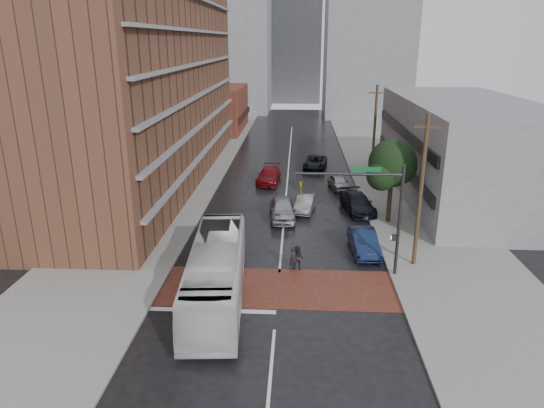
# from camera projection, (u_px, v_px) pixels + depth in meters

# --- Properties ---
(ground) EXTENTS (160.00, 160.00, 0.00)m
(ground) POSITION_uv_depth(u_px,v_px,m) (278.00, 292.00, 28.69)
(ground) COLOR black
(ground) RESTS_ON ground
(crosswalk) EXTENTS (14.00, 5.00, 0.02)m
(crosswalk) POSITION_uv_depth(u_px,v_px,m) (278.00, 288.00, 29.16)
(crosswalk) COLOR brown
(crosswalk) RESTS_ON ground
(sidewalk_west) EXTENTS (9.00, 90.00, 0.15)m
(sidewalk_west) POSITION_uv_depth(u_px,v_px,m) (182.00, 176.00, 52.90)
(sidewalk_west) COLOR gray
(sidewalk_west) RESTS_ON ground
(sidewalk_east) EXTENTS (9.00, 90.00, 0.15)m
(sidewalk_east) POSITION_uv_depth(u_px,v_px,m) (395.00, 179.00, 51.72)
(sidewalk_east) COLOR gray
(sidewalk_east) RESTS_ON ground
(apartment_block) EXTENTS (10.00, 44.00, 28.00)m
(apartment_block) POSITION_uv_depth(u_px,v_px,m) (147.00, 42.00, 47.62)
(apartment_block) COLOR brown
(apartment_block) RESTS_ON ground
(storefront_west) EXTENTS (8.00, 16.00, 7.00)m
(storefront_west) POSITION_uv_depth(u_px,v_px,m) (219.00, 109.00, 79.26)
(storefront_west) COLOR brown
(storefront_west) RESTS_ON ground
(building_east) EXTENTS (11.00, 26.00, 9.00)m
(building_east) POSITION_uv_depth(u_px,v_px,m) (463.00, 149.00, 45.32)
(building_east) COLOR gray
(building_east) RESTS_ON ground
(distant_tower_west) EXTENTS (18.00, 16.00, 32.00)m
(distant_tower_west) POSITION_uv_depth(u_px,v_px,m) (225.00, 31.00, 98.05)
(distant_tower_west) COLOR gray
(distant_tower_west) RESTS_ON ground
(distant_tower_east) EXTENTS (16.00, 14.00, 36.00)m
(distant_tower_east) POSITION_uv_depth(u_px,v_px,m) (369.00, 19.00, 90.31)
(distant_tower_east) COLOR gray
(distant_tower_east) RESTS_ON ground
(distant_tower_center) EXTENTS (12.00, 10.00, 24.00)m
(distant_tower_center) POSITION_uv_depth(u_px,v_px,m) (295.00, 50.00, 114.70)
(distant_tower_center) COLOR gray
(distant_tower_center) RESTS_ON ground
(street_tree) EXTENTS (4.20, 4.10, 6.90)m
(street_tree) POSITION_uv_depth(u_px,v_px,m) (392.00, 166.00, 38.12)
(street_tree) COLOR #332319
(street_tree) RESTS_ON ground
(signal_mast) EXTENTS (6.50, 0.30, 7.20)m
(signal_mast) POSITION_uv_depth(u_px,v_px,m) (376.00, 204.00, 29.24)
(signal_mast) COLOR #2D2D33
(signal_mast) RESTS_ON ground
(utility_pole_near) EXTENTS (1.60, 0.26, 10.00)m
(utility_pole_near) POSITION_uv_depth(u_px,v_px,m) (421.00, 192.00, 30.38)
(utility_pole_near) COLOR #473321
(utility_pole_near) RESTS_ON ground
(utility_pole_far) EXTENTS (1.60, 0.26, 10.00)m
(utility_pole_far) POSITION_uv_depth(u_px,v_px,m) (374.00, 134.00, 49.29)
(utility_pole_far) COLOR #473321
(utility_pole_far) RESTS_ON ground
(transit_bus) EXTENTS (3.78, 12.39, 3.40)m
(transit_bus) POSITION_uv_depth(u_px,v_px,m) (216.00, 272.00, 27.37)
(transit_bus) COLOR silver
(transit_bus) RESTS_ON ground
(pedestrian_a) EXTENTS (0.68, 0.58, 1.59)m
(pedestrian_a) POSITION_uv_depth(u_px,v_px,m) (294.00, 258.00, 31.23)
(pedestrian_a) COLOR black
(pedestrian_a) RESTS_ON ground
(pedestrian_b) EXTENTS (0.99, 0.89, 1.67)m
(pedestrian_b) POSITION_uv_depth(u_px,v_px,m) (298.00, 258.00, 31.20)
(pedestrian_b) COLOR black
(pedestrian_b) RESTS_ON ground
(car_travel_a) EXTENTS (2.42, 5.19, 1.72)m
(car_travel_a) POSITION_uv_depth(u_px,v_px,m) (282.00, 209.00, 40.17)
(car_travel_a) COLOR #A9ABB0
(car_travel_a) RESTS_ON ground
(car_travel_b) EXTENTS (2.10, 4.35, 1.38)m
(car_travel_b) POSITION_uv_depth(u_px,v_px,m) (305.00, 203.00, 42.12)
(car_travel_b) COLOR #A4A6AC
(car_travel_b) RESTS_ON ground
(car_travel_c) EXTENTS (2.63, 5.44, 1.52)m
(car_travel_c) POSITION_uv_depth(u_px,v_px,m) (269.00, 175.00, 50.55)
(car_travel_c) COLOR maroon
(car_travel_c) RESTS_ON ground
(suv_travel) EXTENTS (3.15, 5.55, 1.46)m
(suv_travel) POSITION_uv_depth(u_px,v_px,m) (315.00, 162.00, 56.15)
(suv_travel) COLOR black
(suv_travel) RESTS_ON ground
(car_parked_near) EXTENTS (1.96, 4.87, 1.57)m
(car_parked_near) POSITION_uv_depth(u_px,v_px,m) (364.00, 242.00, 33.84)
(car_parked_near) COLOR #131F43
(car_parked_near) RESTS_ON ground
(car_parked_mid) EXTENTS (3.12, 5.67, 1.56)m
(car_parked_mid) POSITION_uv_depth(u_px,v_px,m) (358.00, 203.00, 41.88)
(car_parked_mid) COLOR black
(car_parked_mid) RESTS_ON ground
(car_parked_far) EXTENTS (2.32, 4.21, 1.36)m
(car_parked_far) POSITION_uv_depth(u_px,v_px,m) (339.00, 182.00, 48.39)
(car_parked_far) COLOR #A1A3A9
(car_parked_far) RESTS_ON ground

